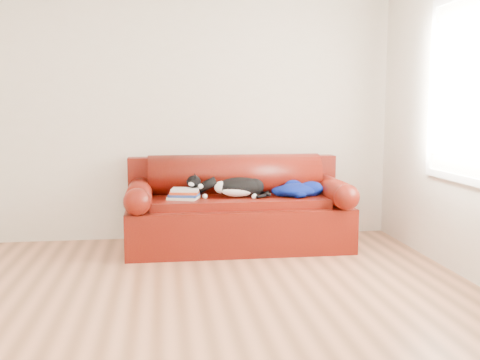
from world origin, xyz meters
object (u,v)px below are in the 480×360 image
object	(u,v)px
cat	(239,188)
blanket	(297,189)
book_stack	(184,194)
sofa_base	(238,223)

from	to	relation	value
cat	blanket	world-z (taller)	cat
book_stack	blanket	distance (m)	1.08
sofa_base	blanket	size ratio (longest dim) A/B	3.74
sofa_base	cat	size ratio (longest dim) A/B	3.23
book_stack	blanket	size ratio (longest dim) A/B	0.57
book_stack	cat	xyz separation A→B (m)	(0.52, 0.04, 0.04)
book_stack	cat	bearing A→B (deg)	4.30
book_stack	cat	size ratio (longest dim) A/B	0.49
sofa_base	cat	bearing A→B (deg)	-87.90
blanket	sofa_base	bearing A→B (deg)	174.00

